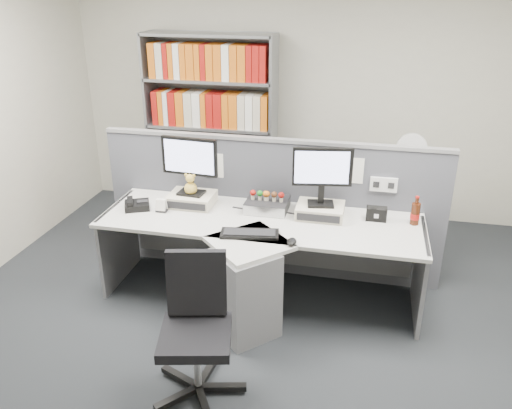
% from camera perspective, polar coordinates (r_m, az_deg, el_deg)
% --- Properties ---
extents(ground, '(5.50, 5.50, 0.00)m').
position_cam_1_polar(ground, '(3.90, -2.16, -16.33)').
color(ground, '#292D31').
rests_on(ground, ground).
extents(room_shell, '(5.04, 5.54, 2.72)m').
position_cam_1_polar(room_shell, '(3.08, -2.67, 10.21)').
color(room_shell, beige).
rests_on(room_shell, ground).
extents(partition, '(3.00, 0.08, 1.27)m').
position_cam_1_polar(partition, '(4.60, 1.68, -0.21)').
color(partition, '#50525B').
rests_on(partition, ground).
extents(desk, '(2.60, 1.20, 0.72)m').
position_cam_1_polar(desk, '(4.12, -0.17, -6.23)').
color(desk, beige).
rests_on(desk, ground).
extents(monitor_riser_left, '(0.38, 0.31, 0.10)m').
position_cam_1_polar(monitor_riser_left, '(4.47, -7.09, 0.57)').
color(monitor_riser_left, beige).
rests_on(monitor_riser_left, desk).
extents(monitor_riser_right, '(0.38, 0.31, 0.10)m').
position_cam_1_polar(monitor_riser_right, '(4.25, 7.06, -0.68)').
color(monitor_riser_right, beige).
rests_on(monitor_riser_right, desk).
extents(monitor_left, '(0.49, 0.17, 0.49)m').
position_cam_1_polar(monitor_left, '(4.35, -7.30, 4.77)').
color(monitor_left, black).
rests_on(monitor_left, monitor_riser_left).
extents(monitor_right, '(0.47, 0.18, 0.48)m').
position_cam_1_polar(monitor_right, '(4.13, 7.29, 3.61)').
color(monitor_right, black).
rests_on(monitor_right, monitor_riser_right).
extents(desktop_pc, '(0.35, 0.31, 0.09)m').
position_cam_1_polar(desktop_pc, '(4.34, 1.25, -0.04)').
color(desktop_pc, black).
rests_on(desktop_pc, desk).
extents(figurines, '(0.29, 0.05, 0.09)m').
position_cam_1_polar(figurines, '(4.29, 1.19, 1.07)').
color(figurines, beige).
rests_on(figurines, desktop_pc).
extents(keyboard, '(0.46, 0.23, 0.03)m').
position_cam_1_polar(keyboard, '(3.92, -0.70, -3.21)').
color(keyboard, black).
rests_on(keyboard, desk).
extents(mouse, '(0.07, 0.11, 0.04)m').
position_cam_1_polar(mouse, '(3.80, 3.94, -4.11)').
color(mouse, black).
rests_on(mouse, desk).
extents(desk_phone, '(0.26, 0.25, 0.09)m').
position_cam_1_polar(desk_phone, '(4.48, -13.00, -0.04)').
color(desk_phone, black).
rests_on(desk_phone, desk).
extents(desk_calendar, '(0.09, 0.07, 0.11)m').
position_cam_1_polar(desk_calendar, '(4.37, -10.36, -0.19)').
color(desk_calendar, black).
rests_on(desk_calendar, desk).
extents(plush_toy, '(0.11, 0.11, 0.19)m').
position_cam_1_polar(plush_toy, '(4.41, -7.20, 2.06)').
color(plush_toy, gold).
rests_on(plush_toy, monitor_riser_left).
extents(speaker, '(0.16, 0.09, 0.11)m').
position_cam_1_polar(speaker, '(4.26, 13.09, -1.00)').
color(speaker, black).
rests_on(speaker, desk).
extents(cola_bottle, '(0.07, 0.07, 0.24)m').
position_cam_1_polar(cola_bottle, '(4.26, 17.09, -0.98)').
color(cola_bottle, '#3F190A').
rests_on(cola_bottle, desk).
extents(shelving_unit, '(1.41, 0.40, 2.00)m').
position_cam_1_polar(shelving_unit, '(5.80, -4.89, 8.19)').
color(shelving_unit, gray).
rests_on(shelving_unit, ground).
extents(filing_cabinet, '(0.45, 0.61, 0.70)m').
position_cam_1_polar(filing_cabinet, '(5.35, 15.87, -1.11)').
color(filing_cabinet, gray).
rests_on(filing_cabinet, ground).
extents(desk_fan, '(0.29, 0.17, 0.48)m').
position_cam_1_polar(desk_fan, '(5.13, 16.67, 5.55)').
color(desk_fan, white).
rests_on(desk_fan, filing_cabinet).
extents(office_chair, '(0.61, 0.60, 0.93)m').
position_cam_1_polar(office_chair, '(3.39, -6.57, -12.86)').
color(office_chair, silver).
rests_on(office_chair, ground).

